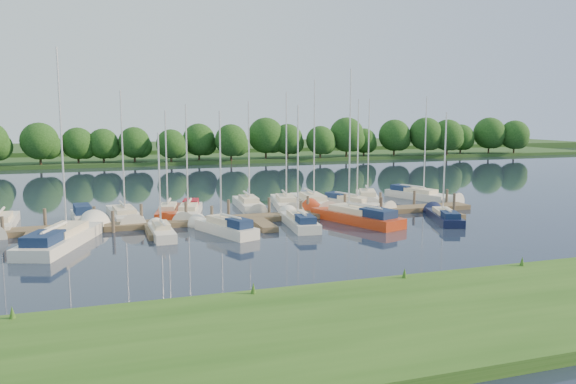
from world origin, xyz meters
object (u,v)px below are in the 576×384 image
object	(u,v)px
dock	(255,220)
motorboat	(83,217)
sailboat_n_5	(249,206)
sailboat_n_0	(0,225)
sailboat_s_2	(225,229)

from	to	relation	value
dock	motorboat	size ratio (longest dim) A/B	7.49
sailboat_n_5	sailboat_n_0	bearing A→B (deg)	11.80
motorboat	sailboat_s_2	distance (m)	12.95
sailboat_n_0	motorboat	size ratio (longest dim) A/B	1.96
motorboat	sailboat_s_2	bearing A→B (deg)	131.91
sailboat_n_0	sailboat_s_2	size ratio (longest dim) A/B	1.14
dock	sailboat_n_5	world-z (taller)	sailboat_n_5
dock	sailboat_n_0	world-z (taller)	sailboat_n_0
sailboat_n_0	sailboat_s_2	bearing A→B (deg)	154.13
dock	sailboat_s_2	bearing A→B (deg)	-132.22
dock	motorboat	distance (m)	13.91
sailboat_n_5	motorboat	bearing A→B (deg)	9.41
sailboat_n_5	dock	bearing A→B (deg)	83.79
motorboat	sailboat_n_5	size ratio (longest dim) A/B	0.53
motorboat	sailboat_s_2	world-z (taller)	sailboat_s_2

